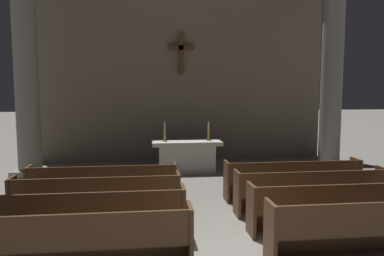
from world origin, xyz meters
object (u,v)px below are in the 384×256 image
(candlestick_left, at_px, (165,135))
(pew_left_row_1, at_px, (77,242))
(pew_left_row_2, at_px, (89,216))
(pew_right_row_4, at_px, (293,179))
(pew_left_row_3, at_px, (97,198))
(pew_right_row_3, at_px, (312,191))
(altar, at_px, (187,156))
(pew_left_row_4, at_px, (103,185))
(candlestick_right, at_px, (208,135))
(column_right_second, at_px, (332,82))
(column_left_second, at_px, (27,81))
(pew_right_row_2, at_px, (337,207))
(pew_right_row_1, at_px, (371,228))

(candlestick_left, bearing_deg, pew_left_row_1, -103.57)
(pew_left_row_2, bearing_deg, pew_right_row_4, 25.37)
(pew_left_row_3, distance_m, pew_right_row_3, 4.48)
(pew_left_row_2, bearing_deg, altar, 67.18)
(pew_left_row_4, xyz_separation_m, candlestick_right, (2.94, 3.20, 0.72))
(pew_right_row_3, relative_size, pew_right_row_4, 1.00)
(pew_right_row_4, bearing_deg, column_right_second, 51.88)
(candlestick_left, relative_size, candlestick_right, 1.00)
(column_left_second, xyz_separation_m, candlestick_right, (5.53, -0.09, -1.69))
(pew_left_row_1, relative_size, pew_right_row_4, 1.00)
(pew_left_row_2, height_order, pew_right_row_4, same)
(pew_left_row_1, relative_size, column_left_second, 0.56)
(pew_right_row_2, height_order, candlestick_right, candlestick_right)
(pew_right_row_3, bearing_deg, column_right_second, 59.33)
(pew_left_row_3, relative_size, pew_right_row_2, 1.00)
(altar, bearing_deg, candlestick_left, 180.00)
(pew_right_row_3, height_order, candlestick_left, candlestick_left)
(candlestick_left, xyz_separation_m, candlestick_right, (1.40, 0.00, 0.00))
(candlestick_right, bearing_deg, candlestick_left, 180.00)
(pew_right_row_2, bearing_deg, pew_left_row_3, 166.66)
(pew_right_row_4, height_order, column_left_second, column_left_second)
(column_right_second, bearing_deg, column_left_second, 180.00)
(pew_right_row_4, relative_size, column_left_second, 0.56)
(pew_right_row_4, relative_size, candlestick_right, 5.47)
(pew_left_row_1, relative_size, candlestick_right, 5.47)
(pew_right_row_3, bearing_deg, pew_right_row_1, -90.00)
(pew_right_row_1, bearing_deg, pew_right_row_3, 90.00)
(pew_left_row_4, relative_size, pew_right_row_4, 1.00)
(column_right_second, height_order, altar, column_right_second)
(pew_right_row_4, height_order, candlestick_right, candlestick_right)
(column_left_second, bearing_deg, candlestick_right, -0.92)
(pew_right_row_4, bearing_deg, pew_left_row_4, 180.00)
(pew_right_row_4, distance_m, column_left_second, 8.16)
(pew_right_row_2, distance_m, altar, 5.78)
(pew_left_row_1, bearing_deg, pew_right_row_3, 25.37)
(pew_left_row_4, xyz_separation_m, pew_right_row_2, (4.48, -2.13, 0.00))
(column_left_second, bearing_deg, pew_left_row_3, -59.33)
(pew_left_row_3, height_order, altar, altar)
(pew_left_row_3, relative_size, column_right_second, 0.56)
(pew_left_row_2, distance_m, pew_right_row_4, 4.96)
(pew_left_row_1, xyz_separation_m, candlestick_right, (2.94, 6.39, 0.72))
(pew_left_row_2, height_order, pew_left_row_3, same)
(pew_left_row_2, relative_size, pew_right_row_4, 1.00)
(pew_left_row_2, relative_size, altar, 1.50)
(pew_left_row_3, xyz_separation_m, column_right_second, (7.07, 4.35, 2.41))
(pew_left_row_3, distance_m, candlestick_right, 5.23)
(pew_right_row_1, relative_size, candlestick_left, 5.47)
(candlestick_right, bearing_deg, pew_left_row_2, -118.91)
(pew_left_row_4, distance_m, pew_right_row_2, 4.96)
(pew_left_row_4, xyz_separation_m, pew_right_row_3, (4.48, -1.06, 0.00))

